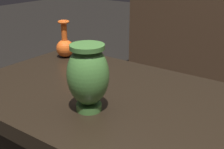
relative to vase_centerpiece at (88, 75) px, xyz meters
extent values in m
cube|color=black|center=(0.08, 0.13, -0.13)|extent=(1.20, 0.64, 0.05)
cylinder|color=#477A38|center=(0.00, 0.00, -0.10)|extent=(0.08, 0.08, 0.02)
ellipsoid|color=#477A38|center=(0.00, 0.00, 0.00)|extent=(0.12, 0.12, 0.18)
cylinder|color=#477A38|center=(0.00, 0.00, 0.08)|extent=(0.10, 0.10, 0.01)
sphere|color=#E55B1E|center=(-0.42, 0.33, -0.07)|extent=(0.08, 0.08, 0.08)
cylinder|color=#E55B1E|center=(-0.42, 0.33, 0.01)|extent=(0.03, 0.03, 0.09)
torus|color=#E55B1E|center=(-0.42, 0.33, 0.05)|extent=(0.05, 0.05, 0.01)
camera|label=1|loc=(0.52, -0.60, 0.31)|focal=48.26mm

